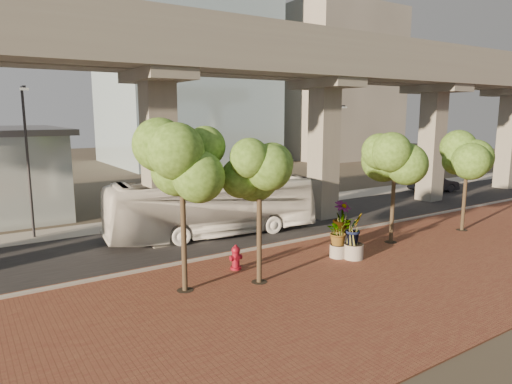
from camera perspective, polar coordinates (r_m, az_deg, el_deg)
ground at (r=27.70m, az=1.64°, el=-5.53°), size 160.00×160.00×0.00m
brick_plaza at (r=21.92m, az=13.88°, el=-9.92°), size 70.00×13.00×0.06m
asphalt_road at (r=29.30m, az=-0.61°, el=-4.63°), size 90.00×8.00×0.04m
curb_strip at (r=26.12m, az=4.16°, el=-6.32°), size 70.00×0.25×0.16m
far_sidewalk at (r=33.93m, az=-5.64°, el=-2.66°), size 90.00×3.00×0.06m
transit_viaduct at (r=28.37m, az=-0.64°, el=9.73°), size 72.00×5.60×12.40m
midrise_block at (r=78.84m, az=9.58°, el=13.07°), size 18.00×16.00×24.00m
transit_bus at (r=27.51m, az=-5.36°, el=-1.86°), size 13.03×4.49×3.56m
parked_car at (r=46.05m, az=21.35°, el=0.95°), size 4.96×2.90×1.54m
fire_hydrant at (r=21.70m, az=-2.54°, el=-8.18°), size 0.59×0.53×1.18m
planter_front at (r=23.60m, az=10.27°, el=-5.13°), size 1.87×1.87×2.05m
planter_right at (r=25.39m, az=10.67°, el=-3.39°), size 2.38×2.38×2.55m
planter_left at (r=23.48m, az=12.19°, el=-4.77°), size 2.16×2.16×2.38m
street_tree_far_west at (r=18.35m, az=-9.26°, el=2.98°), size 3.98×3.98×6.95m
street_tree_near_west at (r=19.12m, az=0.42°, el=1.99°), size 3.43×3.43×6.25m
street_tree_near_east at (r=26.44m, az=16.99°, el=4.12°), size 4.23×4.23×6.79m
street_tree_far_east at (r=30.94m, az=24.90°, el=3.57°), size 3.69×3.69×6.09m
streetlamp_west at (r=29.42m, az=-26.67°, el=4.48°), size 0.44×1.27×8.78m
streetlamp_east at (r=39.01m, az=9.96°, el=5.71°), size 0.39×1.15×7.94m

